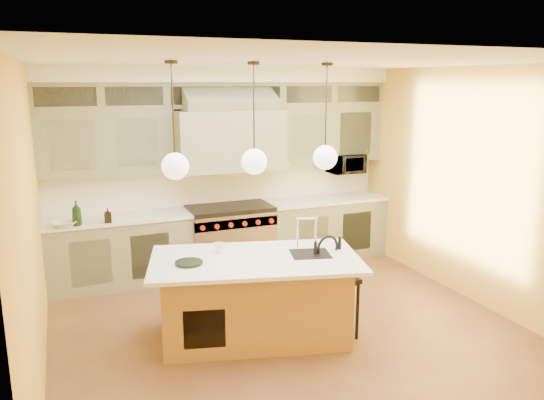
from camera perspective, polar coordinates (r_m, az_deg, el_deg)
name	(u,v)px	position (r m, az deg, el deg)	size (l,w,h in m)	color
floor	(290,331)	(6.06, 1.90, -13.92)	(5.00, 5.00, 0.00)	brown
ceiling	(292,62)	(5.43, 2.13, 14.66)	(5.00, 5.00, 0.00)	white
wall_back	(222,169)	(7.87, -5.42, 3.36)	(5.00, 5.00, 0.00)	gold
wall_front	(453,287)	(3.53, 18.94, -8.89)	(5.00, 5.00, 0.00)	gold
wall_left	(30,228)	(5.12, -24.54, -2.75)	(5.00, 5.00, 0.00)	gold
wall_right	(477,187)	(6.95, 21.20, 1.33)	(5.00, 5.00, 0.00)	gold
back_cabinetry	(227,173)	(7.63, -4.84, 2.92)	(5.00, 0.77, 2.90)	#797B5B
range	(230,238)	(7.76, -4.51, -4.08)	(1.20, 0.74, 0.96)	silver
kitchen_island	(256,296)	(5.73, -1.76, -10.32)	(2.38, 1.66, 1.35)	#A27439
counter_stool	(335,281)	(5.75, 6.76, -8.69)	(0.45, 0.45, 1.10)	black
microwave	(346,164)	(8.41, 7.94, 3.89)	(0.54, 0.37, 0.30)	black
oil_bottle_a	(77,213)	(7.06, -20.28, -1.34)	(0.12, 0.12, 0.32)	black
oil_bottle_b	(108,215)	(7.09, -17.25, -1.57)	(0.09, 0.09, 0.20)	black
fruit_bowl	(64,224)	(7.09, -21.47, -2.40)	(0.30, 0.30, 0.07)	white
cup	(219,248)	(5.71, -5.67, -5.14)	(0.11, 0.11, 0.10)	white
pendant_left	(175,163)	(5.12, -10.38, 3.91)	(0.26, 0.26, 1.11)	#2D2319
pendant_center	(254,159)	(5.33, -1.92, 4.46)	(0.26, 0.26, 1.11)	#2D2319
pendant_right	(325,155)	(5.66, 5.74, 4.86)	(0.26, 0.26, 1.11)	#2D2319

